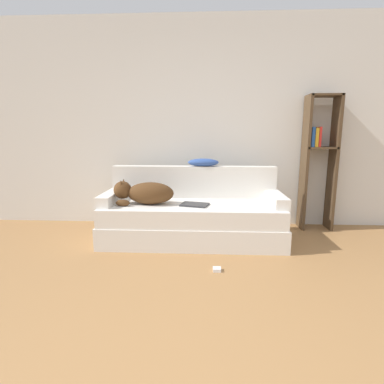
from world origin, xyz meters
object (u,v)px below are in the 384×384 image
(laptop, at_px, (195,205))
(power_adapter, at_px, (217,269))
(dog, at_px, (144,193))
(throw_pillow, at_px, (203,162))
(couch, at_px, (192,222))
(bookshelf, at_px, (319,156))

(laptop, distance_m, power_adapter, 0.85)
(dog, relative_size, throw_pillow, 1.80)
(couch, height_order, laptop, laptop)
(bookshelf, xyz_separation_m, power_adapter, (-1.31, -1.35, -0.93))
(dog, bearing_deg, couch, 6.53)
(dog, bearing_deg, throw_pillow, 30.98)
(couch, xyz_separation_m, bookshelf, (1.57, 0.56, 0.73))
(couch, xyz_separation_m, power_adapter, (0.26, -0.79, -0.20))
(couch, relative_size, power_adapter, 27.83)
(bookshelf, bearing_deg, dog, -163.58)
(couch, bearing_deg, laptop, -72.02)
(couch, bearing_deg, bookshelf, 19.60)
(bookshelf, height_order, power_adapter, bookshelf)
(throw_pillow, height_order, bookshelf, bookshelf)
(bookshelf, bearing_deg, power_adapter, -134.22)
(couch, xyz_separation_m, throw_pillow, (0.12, 0.33, 0.66))
(throw_pillow, distance_m, power_adapter, 1.42)
(couch, distance_m, bookshelf, 1.82)
(laptop, height_order, power_adapter, laptop)
(couch, height_order, power_adapter, couch)
(throw_pillow, height_order, power_adapter, throw_pillow)
(dog, relative_size, power_adapter, 9.23)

